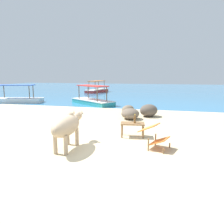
# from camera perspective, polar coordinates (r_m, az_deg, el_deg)

# --- Properties ---
(sand_beach) EXTENTS (18.00, 14.00, 0.04)m
(sand_beach) POSITION_cam_1_polar(r_m,az_deg,el_deg) (5.83, -5.30, -10.31)
(sand_beach) COLOR #CCB78E
(sand_beach) RESTS_ON ground
(water_surface) EXTENTS (60.00, 36.00, 0.03)m
(water_surface) POSITION_cam_1_polar(r_m,az_deg,el_deg) (27.29, 10.23, 5.68)
(water_surface) COLOR teal
(water_surface) RESTS_ON ground
(cow) EXTENTS (0.57, 1.76, 0.99)m
(cow) POSITION_cam_1_polar(r_m,az_deg,el_deg) (5.84, -12.01, -3.53)
(cow) COLOR tan
(cow) RESTS_ON sand_beach
(low_bench_table) EXTENTS (0.82, 0.56, 0.46)m
(low_bench_table) POSITION_cam_1_polar(r_m,az_deg,el_deg) (6.93, 5.54, -3.55)
(low_bench_table) COLOR brown
(low_bench_table) RESTS_ON sand_beach
(bottle) EXTENTS (0.07, 0.07, 0.30)m
(bottle) POSITION_cam_1_polar(r_m,az_deg,el_deg) (6.88, 6.13, -1.99)
(bottle) COLOR brown
(bottle) RESTS_ON low_bench_table
(deck_chair_far) EXTENTS (0.90, 0.75, 0.68)m
(deck_chair_far) POSITION_cam_1_polar(r_m,az_deg,el_deg) (5.92, 11.25, -6.01)
(deck_chair_far) COLOR brown
(deck_chair_far) RESTS_ON sand_beach
(shore_rock_large) EXTENTS (0.99, 1.06, 0.49)m
(shore_rock_large) POSITION_cam_1_polar(r_m,az_deg,el_deg) (9.66, 4.92, -0.45)
(shore_rock_large) COLOR #6B5B4C
(shore_rock_large) RESTS_ON sand_beach
(shore_rock_medium) EXTENTS (0.82, 0.92, 0.44)m
(shore_rock_medium) POSITION_cam_1_polar(r_m,az_deg,el_deg) (10.92, 4.32, 0.67)
(shore_rock_medium) COLOR #756651
(shore_rock_medium) RESTS_ON sand_beach
(shore_rock_small) EXTENTS (1.16, 1.17, 0.59)m
(shore_rock_small) POSITION_cam_1_polar(r_m,az_deg,el_deg) (10.33, 9.84, 0.43)
(shore_rock_small) COLOR brown
(shore_rock_small) RESTS_ON sand_beach
(boat_teal) EXTENTS (3.66, 3.08, 1.29)m
(boat_teal) POSITION_cam_1_polar(r_m,az_deg,el_deg) (14.58, -5.29, 3.16)
(boat_teal) COLOR teal
(boat_teal) RESTS_ON water_surface
(boat_red) EXTENTS (1.84, 3.83, 1.29)m
(boat_red) POSITION_cam_1_polar(r_m,az_deg,el_deg) (24.38, -4.06, 5.98)
(boat_red) COLOR #C63833
(boat_red) RESTS_ON water_surface
(boat_white) EXTENTS (3.84, 2.04, 1.29)m
(boat_white) POSITION_cam_1_polar(r_m,az_deg,el_deg) (16.95, -24.19, 3.29)
(boat_white) COLOR white
(boat_white) RESTS_ON water_surface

